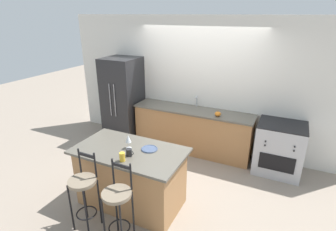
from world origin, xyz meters
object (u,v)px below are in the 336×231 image
Objects in this scene: oven_range at (279,148)px; tumbler_cup at (122,157)px; wine_glass at (128,139)px; pumpkin_decoration at (218,114)px; bar_stool_far at (118,202)px; dinner_plate at (149,149)px; bar_stool_near at (84,189)px; refrigerator at (123,99)px; coffee_mug at (129,152)px.

tumbler_cup reaches higher than oven_range.
wine_glass is 1.81× the size of pumpkin_decoration.
bar_stool_far reaches higher than dinner_plate.
tumbler_cup is (-0.17, -0.42, 0.05)m from dinner_plate.
bar_stool_far is 2.57m from pumpkin_decoration.
bar_stool_near is 1.00× the size of bar_stool_far.
oven_range is 3.37m from bar_stool_near.
refrigerator reaches higher than bar_stool_far.
wine_glass is (-1.95, -1.85, 0.59)m from oven_range.
bar_stool_near is 9.59× the size of pumpkin_decoration.
refrigerator is at bearing 123.06° from bar_stool_far.
coffee_mug is at bearing -54.79° from wine_glass.
refrigerator is 3.34m from oven_range.
oven_range is 7.73× the size of tumbler_cup.
oven_range is 8.14× the size of coffee_mug.
bar_stool_near reaches higher than tumbler_cup.
tumbler_cup is 2.21m from pumpkin_decoration.
coffee_mug is at bearing -53.48° from refrigerator.
dinner_plate is 0.46m from tumbler_cup.
oven_range is at bearing 57.38° from bar_stool_far.
refrigerator is 16.03× the size of pumpkin_decoration.
bar_stool_near is (1.12, -2.54, -0.32)m from refrigerator.
oven_range reaches higher than dinner_plate.
dinner_plate is at bearing -133.55° from oven_range.
dinner_plate is (-0.02, 0.82, 0.31)m from bar_stool_far.
refrigerator is at bearing 126.52° from coffee_mug.
tumbler_cup is (-0.00, -0.15, 0.01)m from coffee_mug.
tumbler_cup is (-1.83, -2.18, 0.51)m from oven_range.
coffee_mug is (1.48, -2.01, 0.04)m from refrigerator.
refrigerator is 16.14× the size of coffee_mug.
refrigerator is at bearing 133.50° from dinner_plate.
refrigerator is at bearing -179.68° from oven_range.
refrigerator reaches higher than pumpkin_decoration.
bar_stool_near is at bearing -123.09° from dinner_plate.
wine_glass is 1.82× the size of coffee_mug.
bar_stool_near is at bearing -108.72° from wine_glass.
bar_stool_far is 0.68m from coffee_mug.
oven_range is 8.08× the size of pumpkin_decoration.
dinner_plate is at bearing 18.62° from wine_glass.
dinner_plate is 2.06× the size of coffee_mug.
wine_glass is (-0.28, -0.10, 0.14)m from dinner_plate.
refrigerator is at bearing 178.36° from pumpkin_decoration.
bar_stool_near is at bearing -124.22° from coffee_mug.
oven_range is 2.77m from coffee_mug.
oven_range is (3.31, 0.02, -0.46)m from refrigerator.
wine_glass is (1.36, -1.83, 0.14)m from refrigerator.
pumpkin_decoration is at bearing 78.42° from bar_stool_far.
oven_range is at bearing 46.45° from dinner_plate.
oven_range is 2.89m from tumbler_cup.
tumbler_cup is at bearing -111.39° from dinner_plate.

